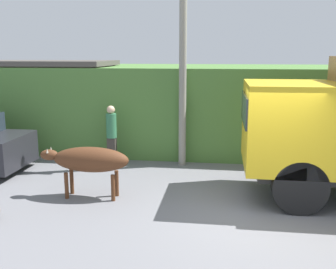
% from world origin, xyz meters
% --- Properties ---
extents(ground_plane, '(60.00, 60.00, 0.00)m').
position_xyz_m(ground_plane, '(0.00, 0.00, 0.00)').
color(ground_plane, slate).
extents(hillside_embankment, '(32.00, 5.04, 2.80)m').
position_xyz_m(hillside_embankment, '(0.00, 6.41, 1.40)').
color(hillside_embankment, '#4C7A38').
rests_on(hillside_embankment, ground_plane).
extents(building_backdrop, '(4.98, 2.70, 3.00)m').
position_xyz_m(building_backdrop, '(-6.95, 5.27, 1.51)').
color(building_backdrop, '#C6B793').
rests_on(building_backdrop, ground_plane).
extents(brown_cow, '(2.07, 0.57, 1.18)m').
position_xyz_m(brown_cow, '(-3.65, 0.65, 0.88)').
color(brown_cow, '#512D19').
rests_on(brown_cow, ground_plane).
extents(pedestrian_on_hill, '(0.33, 0.33, 1.76)m').
position_xyz_m(pedestrian_on_hill, '(-3.90, 3.35, 0.99)').
color(pedestrian_on_hill, '#38332D').
rests_on(pedestrian_on_hill, ground_plane).
extents(utility_pole, '(0.90, 0.21, 6.44)m').
position_xyz_m(utility_pole, '(-1.84, 3.62, 3.34)').
color(utility_pole, gray).
rests_on(utility_pole, ground_plane).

